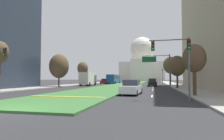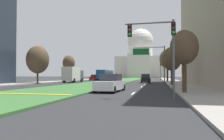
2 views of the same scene
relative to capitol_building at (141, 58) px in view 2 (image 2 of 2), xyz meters
The scene contains 21 objects.
ground_plane 59.76m from the capitol_building, 90.00° to the right, with size 260.53×260.53×0.00m, color #2B2B2D.
grass_median 65.57m from the capitol_building, 90.00° to the right, with size 7.98×106.58×0.14m, color #386B33.
median_curb_nose 111.05m from the capitol_building, 90.00° to the right, with size 7.18×0.50×0.04m, color gold.
lane_dashes_right 79.28m from the capitol_building, 84.49° to the right, with size 0.16×55.90×0.01m.
sidewalk_left 72.58m from the capitol_building, 100.51° to the right, with size 4.00×106.58×0.15m, color #9E9991.
sidewalk_right 72.58m from the capitol_building, 79.49° to the right, with size 4.00×106.58×0.15m, color #9E9991.
capitol_building is the anchor object (origin of this frame).
traffic_light_near_right 110.70m from the capitol_building, 84.95° to the right, with size 3.34×0.35×5.20m.
traffic_light_far_right 60.29m from the capitol_building, 79.80° to the right, with size 0.28×0.35×5.20m.
overhead_guide_sign 88.67m from the capitol_building, 84.32° to the right, with size 5.46×0.20×6.50m.
street_tree_right_near 107.13m from the capitol_building, 83.72° to the right, with size 2.28×2.28×5.26m.
street_tree_left_mid 91.27m from the capitol_building, 97.37° to the right, with size 4.04×4.04×6.87m.
street_tree_right_mid 93.42m from the capitol_building, 82.82° to the right, with size 2.82×2.82×5.70m.
street_tree_left_far 77.26m from the capitol_building, 98.96° to the right, with size 3.02×3.02×6.46m.
street_tree_right_far 76.83m from the capitol_building, 81.11° to the right, with size 3.52×3.52×7.39m.
sedan_lead_stopped 105.87m from the capitol_building, 87.13° to the right, with size 2.18×4.71×1.65m.
sedan_midblock 84.19m from the capitol_building, 84.97° to the right, with size 2.10×4.37×1.75m.
sedan_distant 69.42m from the capitol_building, 96.25° to the right, with size 2.21×4.78×1.66m.
sedan_far_horizon 55.75m from the capitol_building, 97.65° to the right, with size 1.93×4.50×1.77m.
box_truck_delivery 84.15m from the capitol_building, 95.37° to the right, with size 2.40×6.40×3.20m.
city_bus 66.17m from the capitol_building, 94.62° to the right, with size 2.62×11.00×2.95m.
Camera 2 is at (9.50, -6.20, 1.56)m, focal length 33.21 mm.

